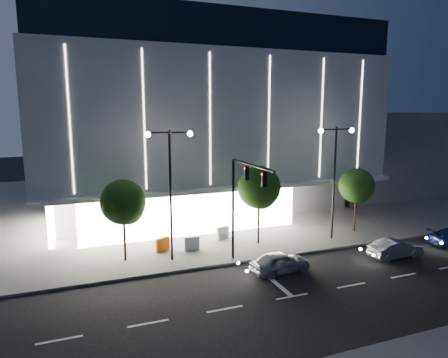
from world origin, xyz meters
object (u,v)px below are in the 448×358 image
object	(u,v)px
street_lamp_west	(170,176)
barrier_c	(163,244)
tree_mid	(259,190)
car_lead	(280,262)
tree_right	(357,187)
barrier_d	(223,233)
barrier_b	(192,243)
traffic_mast	(242,193)
car_second	(395,248)
street_lamp_east	(335,166)
tree_left	(124,205)

from	to	relation	value
street_lamp_west	barrier_c	xyz separation A→B (m)	(-0.25, 1.88, -5.31)
tree_mid	car_lead	xyz separation A→B (m)	(-1.03, -5.27, -3.66)
tree_right	tree_mid	bearing A→B (deg)	180.00
barrier_d	tree_right	bearing A→B (deg)	-29.13
street_lamp_west	barrier_b	size ratio (longest dim) A/B	8.18
tree_right	car_lead	bearing A→B (deg)	-152.27
traffic_mast	car_second	distance (m)	11.92
street_lamp_east	barrier_c	bearing A→B (deg)	171.91
street_lamp_east	barrier_c	world-z (taller)	street_lamp_east
traffic_mast	car_lead	size ratio (longest dim) A/B	1.78
barrier_c	tree_mid	bearing A→B (deg)	-30.72
tree_mid	car_lead	world-z (taller)	tree_mid
street_lamp_east	car_lead	world-z (taller)	street_lamp_east
tree_mid	barrier_b	xyz separation A→B (m)	(-5.23, 0.31, -3.68)
traffic_mast	tree_left	size ratio (longest dim) A/B	1.24
tree_mid	barrier_c	xyz separation A→B (m)	(-7.27, 0.86, -3.68)
traffic_mast	tree_right	world-z (taller)	traffic_mast
tree_left	tree_right	distance (m)	19.00
traffic_mast	tree_mid	world-z (taller)	traffic_mast
car_second	barrier_d	xyz separation A→B (m)	(-10.06, 7.76, -0.00)
street_lamp_west	car_second	bearing A→B (deg)	-17.89
tree_right	barrier_d	distance (m)	11.82
street_lamp_west	barrier_b	bearing A→B (deg)	36.52
car_second	barrier_c	world-z (taller)	car_second
barrier_b	street_lamp_west	bearing A→B (deg)	-138.74
barrier_b	car_lead	bearing A→B (deg)	-48.26
car_second	barrier_b	bearing A→B (deg)	64.67
traffic_mast	barrier_c	xyz separation A→B (m)	(-4.24, 4.54, -4.38)
car_lead	barrier_b	distance (m)	6.99
traffic_mast	barrier_b	size ratio (longest dim) A/B	6.43
tree_mid	car_second	distance (m)	10.45
traffic_mast	tree_right	size ratio (longest dim) A/B	1.28
barrier_b	tree_left	bearing A→B (deg)	-171.54
car_second	barrier_c	distance (m)	16.54
tree_mid	barrier_b	world-z (taller)	tree_mid
tree_mid	car_second	bearing A→B (deg)	-36.57
tree_right	barrier_b	distance (m)	14.60
tree_right	barrier_b	bearing A→B (deg)	178.75
barrier_d	street_lamp_east	bearing A→B (deg)	-39.20
street_lamp_east	barrier_b	xyz separation A→B (m)	(-11.20, 1.33, -5.31)
street_lamp_east	tree_right	bearing A→B (deg)	18.63
tree_left	tree_mid	distance (m)	10.00
street_lamp_east	tree_right	world-z (taller)	street_lamp_east
traffic_mast	barrier_c	size ratio (longest dim) A/B	6.43
car_second	street_lamp_west	bearing A→B (deg)	71.90
tree_left	barrier_b	distance (m)	5.86
tree_right	car_lead	world-z (taller)	tree_right
barrier_c	barrier_d	bearing A→B (deg)	-11.93
street_lamp_west	tree_right	xyz separation A→B (m)	(16.03, 1.02, -2.07)
street_lamp_east	traffic_mast	bearing A→B (deg)	-163.52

